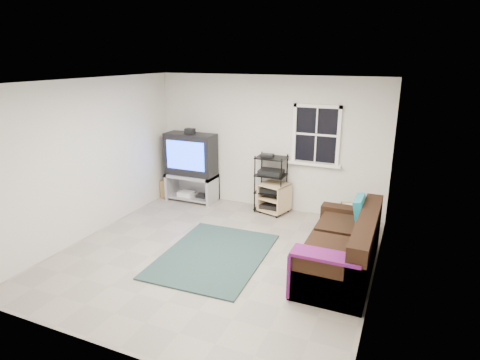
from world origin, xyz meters
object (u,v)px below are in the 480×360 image
at_px(av_rack, 271,187).
at_px(side_table_right, 354,218).
at_px(side_table_left, 275,197).
at_px(tv_unit, 191,162).
at_px(sofa, 343,249).

distance_m(av_rack, side_table_right, 1.73).
bearing_deg(side_table_right, av_rack, 165.39).
xyz_separation_m(av_rack, side_table_left, (0.10, -0.00, -0.18)).
bearing_deg(side_table_left, tv_unit, -178.31).
bearing_deg(sofa, tv_unit, 153.27).
height_order(side_table_left, sofa, sofa).
height_order(side_table_right, sofa, sofa).
relative_size(tv_unit, side_table_left, 2.52).
bearing_deg(sofa, side_table_left, 131.84).
bearing_deg(tv_unit, side_table_left, 1.69).
bearing_deg(sofa, side_table_right, 91.54).
xyz_separation_m(side_table_left, side_table_right, (1.55, -0.43, -0.02)).
bearing_deg(tv_unit, sofa, -26.73).
bearing_deg(av_rack, sofa, -46.40).
height_order(side_table_left, side_table_right, side_table_left).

